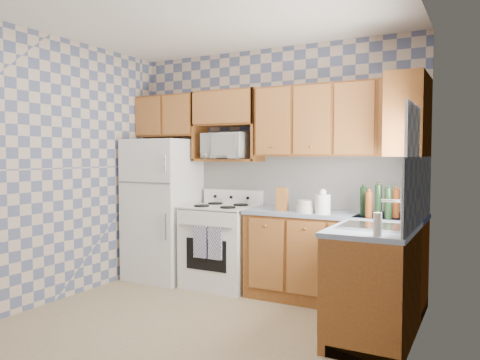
# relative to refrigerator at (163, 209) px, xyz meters

# --- Properties ---
(floor) EXTENTS (3.40, 3.40, 0.00)m
(floor) POSITION_rel_refrigerator_xyz_m (1.27, -1.25, -0.84)
(floor) COLOR #8A7758
(floor) RESTS_ON ground
(back_wall) EXTENTS (3.40, 0.02, 2.70)m
(back_wall) POSITION_rel_refrigerator_xyz_m (1.27, 0.35, 0.51)
(back_wall) COLOR slate
(back_wall) RESTS_ON ground
(right_wall) EXTENTS (0.02, 3.20, 2.70)m
(right_wall) POSITION_rel_refrigerator_xyz_m (2.97, -1.25, 0.51)
(right_wall) COLOR slate
(right_wall) RESTS_ON ground
(backsplash_back) EXTENTS (2.60, 0.02, 0.56)m
(backsplash_back) POSITION_rel_refrigerator_xyz_m (1.68, 0.34, 0.36)
(backsplash_back) COLOR white
(backsplash_back) RESTS_ON back_wall
(backsplash_right) EXTENTS (0.02, 1.60, 0.56)m
(backsplash_right) POSITION_rel_refrigerator_xyz_m (2.96, -0.45, 0.36)
(backsplash_right) COLOR white
(backsplash_right) RESTS_ON right_wall
(refrigerator) EXTENTS (0.75, 0.70, 1.68)m
(refrigerator) POSITION_rel_refrigerator_xyz_m (0.00, 0.00, 0.00)
(refrigerator) COLOR white
(refrigerator) RESTS_ON floor
(stove_body) EXTENTS (0.76, 0.65, 0.90)m
(stove_body) POSITION_rel_refrigerator_xyz_m (0.80, 0.03, -0.39)
(stove_body) COLOR white
(stove_body) RESTS_ON floor
(cooktop) EXTENTS (0.76, 0.65, 0.02)m
(cooktop) POSITION_rel_refrigerator_xyz_m (0.80, 0.03, 0.07)
(cooktop) COLOR silver
(cooktop) RESTS_ON stove_body
(backguard) EXTENTS (0.76, 0.08, 0.17)m
(backguard) POSITION_rel_refrigerator_xyz_m (0.80, 0.30, 0.16)
(backguard) COLOR white
(backguard) RESTS_ON cooktop
(dish_towel_left) EXTENTS (0.16, 0.02, 0.34)m
(dish_towel_left) POSITION_rel_refrigerator_xyz_m (0.74, -0.32, -0.28)
(dish_towel_left) COLOR navy
(dish_towel_left) RESTS_ON stove_body
(dish_towel_right) EXTENTS (0.16, 0.02, 0.34)m
(dish_towel_right) POSITION_rel_refrigerator_xyz_m (0.93, -0.32, -0.28)
(dish_towel_right) COLOR navy
(dish_towel_right) RESTS_ON stove_body
(base_cabinets_back) EXTENTS (1.75, 0.60, 0.88)m
(base_cabinets_back) POSITION_rel_refrigerator_xyz_m (2.10, 0.05, -0.40)
(base_cabinets_back) COLOR brown
(base_cabinets_back) RESTS_ON floor
(base_cabinets_right) EXTENTS (0.60, 1.60, 0.88)m
(base_cabinets_right) POSITION_rel_refrigerator_xyz_m (2.67, -0.45, -0.40)
(base_cabinets_right) COLOR brown
(base_cabinets_right) RESTS_ON floor
(countertop_back) EXTENTS (1.77, 0.63, 0.04)m
(countertop_back) POSITION_rel_refrigerator_xyz_m (2.10, 0.05, 0.06)
(countertop_back) COLOR slate
(countertop_back) RESTS_ON base_cabinets_back
(countertop_right) EXTENTS (0.63, 1.60, 0.04)m
(countertop_right) POSITION_rel_refrigerator_xyz_m (2.67, -0.45, 0.06)
(countertop_right) COLOR slate
(countertop_right) RESTS_ON base_cabinets_right
(upper_cabinets_back) EXTENTS (1.75, 0.33, 0.74)m
(upper_cabinets_back) POSITION_rel_refrigerator_xyz_m (2.10, 0.19, 1.01)
(upper_cabinets_back) COLOR brown
(upper_cabinets_back) RESTS_ON back_wall
(upper_cabinets_fridge) EXTENTS (0.82, 0.33, 0.50)m
(upper_cabinets_fridge) POSITION_rel_refrigerator_xyz_m (-0.02, 0.19, 1.13)
(upper_cabinets_fridge) COLOR brown
(upper_cabinets_fridge) RESTS_ON back_wall
(upper_cabinets_right) EXTENTS (0.33, 0.70, 0.74)m
(upper_cabinets_right) POSITION_rel_refrigerator_xyz_m (2.81, 0.00, 1.01)
(upper_cabinets_right) COLOR brown
(upper_cabinets_right) RESTS_ON right_wall
(microwave_shelf) EXTENTS (0.80, 0.33, 0.03)m
(microwave_shelf) POSITION_rel_refrigerator_xyz_m (0.80, 0.19, 0.60)
(microwave_shelf) COLOR brown
(microwave_shelf) RESTS_ON back_wall
(microwave) EXTENTS (0.56, 0.40, 0.30)m
(microwave) POSITION_rel_refrigerator_xyz_m (0.81, 0.16, 0.76)
(microwave) COLOR white
(microwave) RESTS_ON microwave_shelf
(sink) EXTENTS (0.48, 0.40, 0.03)m
(sink) POSITION_rel_refrigerator_xyz_m (2.67, -0.80, 0.09)
(sink) COLOR #B7B7BC
(sink) RESTS_ON countertop_right
(window) EXTENTS (0.02, 0.66, 0.86)m
(window) POSITION_rel_refrigerator_xyz_m (2.96, -0.80, 0.61)
(window) COLOR silver
(window) RESTS_ON right_wall
(bottle_0) EXTENTS (0.07, 0.07, 0.30)m
(bottle_0) POSITION_rel_refrigerator_xyz_m (2.58, -0.14, 0.23)
(bottle_0) COLOR black
(bottle_0) RESTS_ON countertop_back
(bottle_1) EXTENTS (0.07, 0.07, 0.28)m
(bottle_1) POSITION_rel_refrigerator_xyz_m (2.68, -0.20, 0.22)
(bottle_1) COLOR black
(bottle_1) RESTS_ON countertop_back
(bottle_2) EXTENTS (0.07, 0.07, 0.26)m
(bottle_2) POSITION_rel_refrigerator_xyz_m (2.73, -0.10, 0.21)
(bottle_2) COLOR #5D290F
(bottle_2) RESTS_ON countertop_back
(bottle_3) EXTENTS (0.07, 0.07, 0.24)m
(bottle_3) POSITION_rel_refrigerator_xyz_m (2.51, -0.21, 0.20)
(bottle_3) COLOR #5D290F
(bottle_3) RESTS_ON countertop_back
(bottle_4) EXTENTS (0.07, 0.07, 0.27)m
(bottle_4) POSITION_rel_refrigerator_xyz_m (2.43, -0.08, 0.21)
(bottle_4) COLOR black
(bottle_4) RESTS_ON countertop_back
(knife_block) EXTENTS (0.12, 0.12, 0.24)m
(knife_block) POSITION_rel_refrigerator_xyz_m (1.60, -0.09, 0.20)
(knife_block) COLOR brown
(knife_block) RESTS_ON countertop_back
(electric_kettle) EXTENTS (0.15, 0.15, 0.19)m
(electric_kettle) POSITION_rel_refrigerator_xyz_m (2.05, -0.14, 0.17)
(electric_kettle) COLOR white
(electric_kettle) RESTS_ON countertop_back
(food_containers) EXTENTS (0.19, 0.19, 0.12)m
(food_containers) POSITION_rel_refrigerator_xyz_m (1.87, -0.12, 0.14)
(food_containers) COLOR beige
(food_containers) RESTS_ON countertop_back
(soap_bottle) EXTENTS (0.06, 0.06, 0.17)m
(soap_bottle) POSITION_rel_refrigerator_xyz_m (2.79, -1.20, 0.17)
(soap_bottle) COLOR beige
(soap_bottle) RESTS_ON countertop_right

